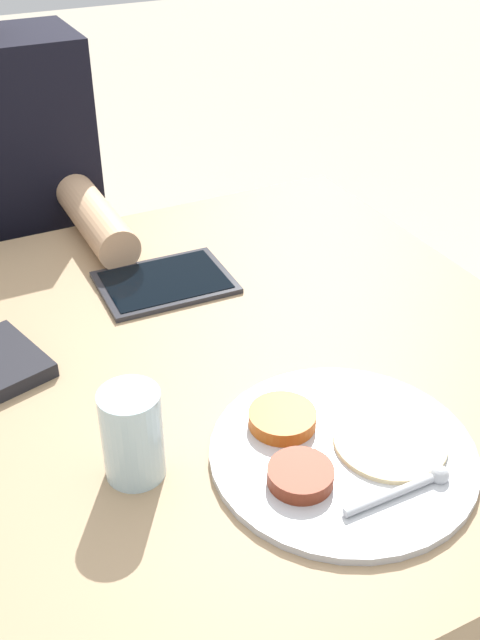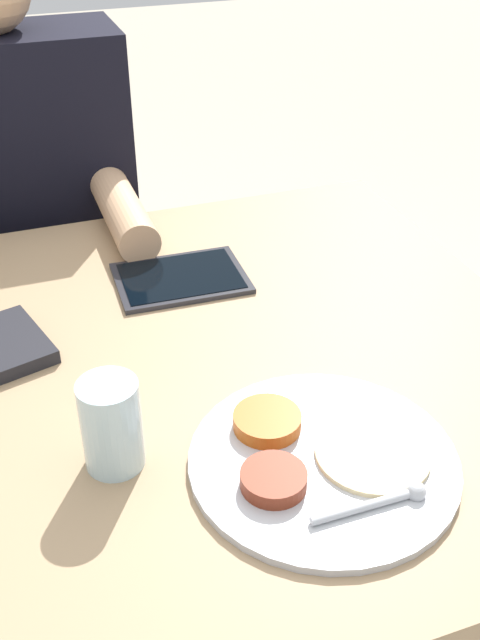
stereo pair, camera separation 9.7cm
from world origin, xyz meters
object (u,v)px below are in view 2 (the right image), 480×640
object	(u,v)px
thali_tray	(319,458)
person_diner	(32,276)
tablet_device	(181,278)
drinking_glass	(111,425)

from	to	relation	value
thali_tray	person_diner	size ratio (longest dim) A/B	0.25
thali_tray	tablet_device	bearing A→B (deg)	94.75
drinking_glass	person_diner	bearing A→B (deg)	92.35
person_diner	drinking_glass	xyz separation A→B (m)	(0.03, -0.78, 0.24)
drinking_glass	tablet_device	bearing A→B (deg)	63.74
person_diner	thali_tray	bearing A→B (deg)	-73.97
tablet_device	person_diner	distance (m)	0.50
tablet_device	person_diner	size ratio (longest dim) A/B	0.17
person_diner	drinking_glass	world-z (taller)	person_diner
thali_tray	drinking_glass	distance (m)	0.23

